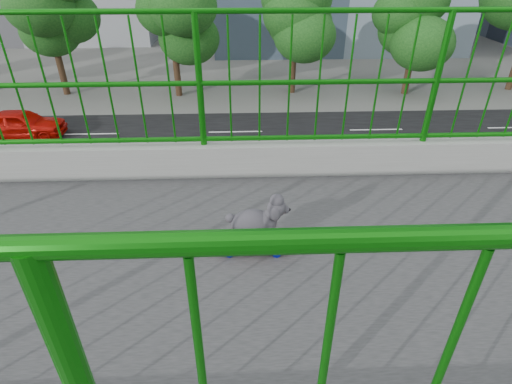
{
  "coord_description": "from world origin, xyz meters",
  "views": [
    {
      "loc": [
        1.9,
        0.34,
        8.8
      ],
      "look_at": [
        -1.01,
        0.45,
        7.02
      ],
      "focal_mm": 27.95,
      "sensor_mm": 36.0,
      "label": 1
    }
  ],
  "objects": [
    {
      "name": "poodle",
      "position": [
        -0.26,
        0.43,
        7.26
      ],
      "size": [
        0.19,
        0.43,
        0.36
      ],
      "rotation": [
        0.0,
        0.0,
        -0.04
      ],
      "color": "#333137",
      "rests_on": "skateboard"
    },
    {
      "name": "skateboard",
      "position": [
        -0.26,
        0.4,
        7.05
      ],
      "size": [
        0.17,
        0.51,
        0.07
      ],
      "rotation": [
        0.0,
        0.0,
        -0.04
      ],
      "color": "red",
      "rests_on": "footbridge"
    },
    {
      "name": "car_1",
      "position": [
        -9.2,
        -2.42,
        0.65
      ],
      "size": [
        1.38,
        3.96,
        1.3
      ],
      "primitive_type": "imported",
      "color": "#A5A5AA",
      "rests_on": "ground"
    },
    {
      "name": "car_4",
      "position": [
        -18.8,
        -11.53,
        0.76
      ],
      "size": [
        1.79,
        4.45,
        1.52
      ],
      "primitive_type": "imported",
      "rotation": [
        0.0,
        0.0,
        3.14
      ],
      "color": "red",
      "rests_on": "ground"
    },
    {
      "name": "railing",
      "position": [
        0.0,
        0.0,
        7.21
      ],
      "size": [
        3.0,
        24.0,
        1.42
      ],
      "color": "gray",
      "rests_on": "footbridge"
    },
    {
      "name": "street_trees",
      "position": [
        -26.03,
        1.06,
        4.72
      ],
      "size": [
        5.3,
        60.4,
        7.26
      ],
      "color": "black",
      "rests_on": "ground"
    },
    {
      "name": "road",
      "position": [
        -13.0,
        0.0,
        0.01
      ],
      "size": [
        18.0,
        90.0,
        0.02
      ],
      "primitive_type": "cube",
      "color": "black",
      "rests_on": "ground"
    }
  ]
}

